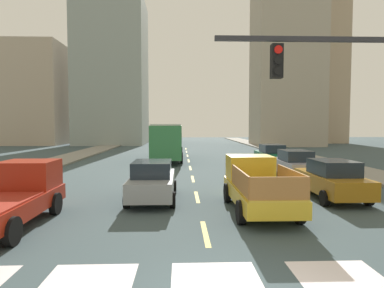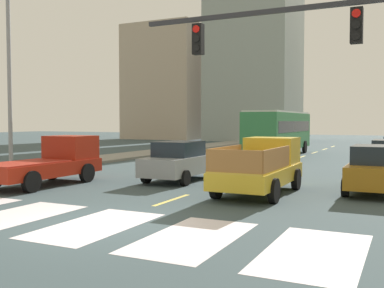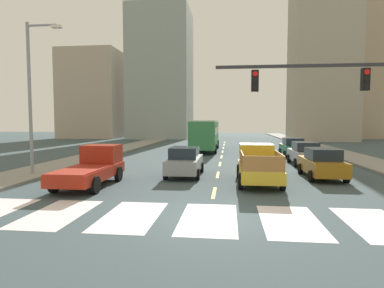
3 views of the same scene
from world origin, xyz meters
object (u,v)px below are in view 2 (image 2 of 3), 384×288
at_px(streetlight_left, 12,73).
at_px(sedan_near_right, 376,169).
at_px(pickup_stakebed, 262,167).
at_px(city_bus, 279,130).
at_px(pickup_dark, 51,162).
at_px(sedan_far, 180,161).

bearing_deg(streetlight_left, sedan_near_right, 3.34).
bearing_deg(sedan_near_right, pickup_stakebed, -154.77).
bearing_deg(city_bus, pickup_dark, -100.78).
height_order(pickup_stakebed, city_bus, city_bus).
relative_size(city_bus, streetlight_left, 1.20).
height_order(sedan_near_right, sedan_far, same).
distance_m(pickup_dark, city_bus, 20.09).
bearing_deg(streetlight_left, pickup_stakebed, -2.83).
bearing_deg(sedan_far, pickup_dark, -142.48).
distance_m(pickup_stakebed, sedan_near_right, 4.08).
xyz_separation_m(pickup_dark, streetlight_left, (-4.64, 2.30, 4.05)).
distance_m(pickup_stakebed, streetlight_left, 13.73).
relative_size(pickup_stakebed, city_bus, 0.48).
xyz_separation_m(pickup_dark, sedan_far, (4.31, 3.21, -0.06)).
bearing_deg(pickup_dark, pickup_stakebed, 12.36).
bearing_deg(streetlight_left, sedan_far, 5.79).
height_order(pickup_dark, streetlight_left, streetlight_left).
relative_size(sedan_near_right, streetlight_left, 0.49).
height_order(pickup_dark, sedan_near_right, pickup_dark).
xyz_separation_m(city_bus, streetlight_left, (-9.00, -17.28, 3.02)).
bearing_deg(pickup_stakebed, streetlight_left, 178.76).
relative_size(sedan_far, streetlight_left, 0.49).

